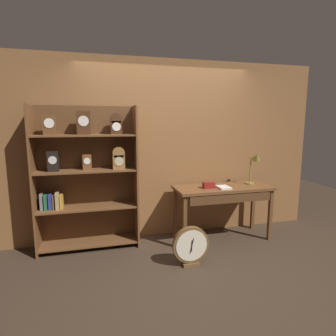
# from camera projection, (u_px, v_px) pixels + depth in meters

# --- Properties ---
(ground_plane) EXTENTS (10.00, 10.00, 0.00)m
(ground_plane) POSITION_uv_depth(u_px,v_px,m) (193.00, 276.00, 3.15)
(ground_plane) COLOR #3D2D21
(back_wood_panel) EXTENTS (4.80, 0.05, 2.60)m
(back_wood_panel) POSITION_uv_depth(u_px,v_px,m) (165.00, 150.00, 4.16)
(back_wood_panel) COLOR brown
(back_wood_panel) RESTS_ON ground
(bookshelf) EXTENTS (1.32, 0.37, 1.92)m
(bookshelf) POSITION_uv_depth(u_px,v_px,m) (87.00, 176.00, 3.73)
(bookshelf) COLOR brown
(bookshelf) RESTS_ON ground
(workbench) EXTENTS (1.40, 0.56, 0.79)m
(workbench) POSITION_uv_depth(u_px,v_px,m) (223.00, 193.00, 4.05)
(workbench) COLOR brown
(workbench) RESTS_ON ground
(desk_lamp) EXTENTS (0.21, 0.21, 0.49)m
(desk_lamp) POSITION_uv_depth(u_px,v_px,m) (255.00, 163.00, 4.15)
(desk_lamp) COLOR olive
(desk_lamp) RESTS_ON workbench
(toolbox_small) EXTENTS (0.16, 0.09, 0.09)m
(toolbox_small) POSITION_uv_depth(u_px,v_px,m) (209.00, 185.00, 3.94)
(toolbox_small) COLOR maroon
(toolbox_small) RESTS_ON workbench
(open_repair_manual) EXTENTS (0.16, 0.22, 0.02)m
(open_repair_manual) POSITION_uv_depth(u_px,v_px,m) (224.00, 187.00, 3.95)
(open_repair_manual) COLOR silver
(open_repair_manual) RESTS_ON workbench
(round_clock_large) EXTENTS (0.45, 0.11, 0.49)m
(round_clock_large) POSITION_uv_depth(u_px,v_px,m) (191.00, 246.00, 3.34)
(round_clock_large) COLOR brown
(round_clock_large) RESTS_ON ground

